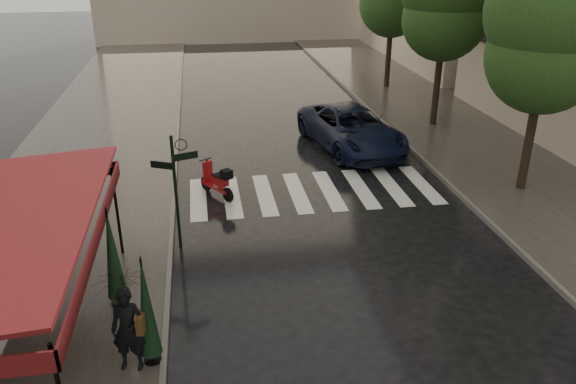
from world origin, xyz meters
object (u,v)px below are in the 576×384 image
object	(u,v)px
scooter	(217,182)
parked_car	(351,129)
parasol_front	(146,308)
parasol_back	(112,254)
pedestrian_with_umbrella	(123,293)

from	to	relation	value
scooter	parked_car	bearing A→B (deg)	2.54
parasol_front	parasol_back	distance (m)	2.17
pedestrian_with_umbrella	parked_car	xyz separation A→B (m)	(7.24, 11.46, -0.97)
scooter	parked_car	size ratio (longest dim) A/B	0.25
pedestrian_with_umbrella	parasol_back	bearing A→B (deg)	112.20
scooter	parasol_front	bearing A→B (deg)	-134.38
parasol_front	parasol_back	bearing A→B (deg)	112.60
parasol_front	parasol_back	xyz separation A→B (m)	(-0.83, 2.00, 0.03)
parked_car	parasol_front	bearing A→B (deg)	-131.85
scooter	parasol_back	bearing A→B (deg)	-145.93
pedestrian_with_umbrella	scooter	distance (m)	8.05
scooter	pedestrian_with_umbrella	bearing A→B (deg)	-136.68
scooter	parasol_front	xyz separation A→B (m)	(-1.58, -7.60, 0.82)
scooter	parasol_back	xyz separation A→B (m)	(-2.41, -5.60, 0.86)
scooter	parasol_front	size ratio (longest dim) A/B	0.64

